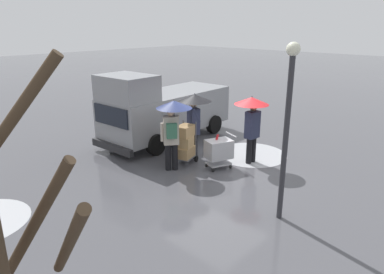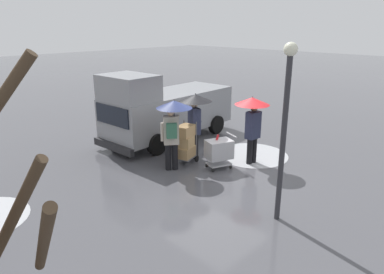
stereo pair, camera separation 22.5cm
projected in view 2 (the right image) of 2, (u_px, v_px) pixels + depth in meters
ground_plane at (219, 167)px, 10.83m from camera, size 90.00×90.00×0.00m
slush_patch_under_van at (252, 155)px, 11.83m from camera, size 2.39×2.39×0.01m
cargo_van_parked_right at (165, 109)px, 13.08m from camera, size 2.38×5.42×2.60m
shopping_cart_vendor at (219, 150)px, 10.59m from camera, size 0.81×0.96×1.04m
hand_dolly_boxes at (186, 143)px, 10.88m from camera, size 0.68×0.81×1.32m
pedestrian_pink_side at (173, 119)px, 10.16m from camera, size 1.04×1.04×2.15m
pedestrian_black_side at (195, 111)px, 11.07m from camera, size 1.04×1.04×2.15m
pedestrian_white_side at (253, 114)px, 10.62m from camera, size 1.04×1.04×2.15m
street_lamp at (285, 117)px, 7.24m from camera, size 0.28×0.28×3.86m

